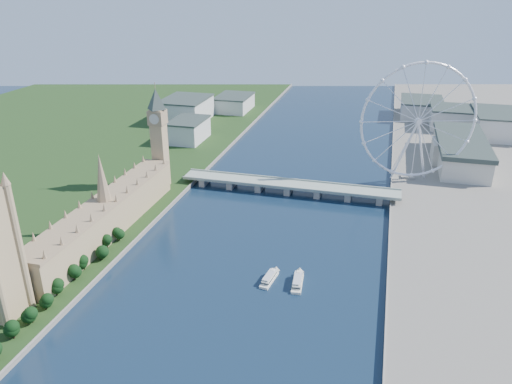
% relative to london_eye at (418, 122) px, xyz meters
% --- Properties ---
extents(tree_row, '(8.66, 200.66, 21.07)m').
position_rel_london_eye_xyz_m(tree_row, '(-232.98, -289.08, -58.31)').
color(tree_row, black).
rests_on(tree_row, ground).
extents(parliament_range, '(24.00, 200.00, 70.00)m').
position_rel_london_eye_xyz_m(parliament_range, '(-247.98, -185.08, -49.04)').
color(parliament_range, tan).
rests_on(parliament_range, ground).
extents(big_ben, '(20.02, 20.02, 110.00)m').
position_rel_london_eye_xyz_m(big_ben, '(-247.98, -77.08, -0.95)').
color(big_ben, tan).
rests_on(big_ben, ground).
extents(westminster_bridge, '(220.00, 22.00, 9.50)m').
position_rel_london_eye_xyz_m(westminster_bridge, '(-119.98, -55.08, -60.89)').
color(westminster_bridge, gray).
rests_on(westminster_bridge, ground).
extents(london_eye, '(113.60, 39.12, 124.30)m').
position_rel_london_eye_xyz_m(london_eye, '(0.00, 0.00, 0.00)').
color(london_eye, silver).
rests_on(london_eye, ground).
extents(county_hall, '(54.00, 144.00, 35.00)m').
position_rel_london_eye_xyz_m(county_hall, '(55.02, 74.92, -67.52)').
color(county_hall, beige).
rests_on(county_hall, ground).
extents(city_skyline, '(505.00, 280.00, 32.00)m').
position_rel_london_eye_xyz_m(city_skyline, '(-80.75, 205.00, -50.56)').
color(city_skyline, beige).
rests_on(city_skyline, ground).
extents(tour_boat_near, '(10.21, 26.97, 5.78)m').
position_rel_london_eye_xyz_m(tour_boat_near, '(-101.58, -216.36, -67.52)').
color(tour_boat_near, silver).
rests_on(tour_boat_near, ground).
extents(tour_boat_far, '(9.67, 28.97, 6.27)m').
position_rel_london_eye_xyz_m(tour_boat_far, '(-81.08, -215.63, -67.52)').
color(tour_boat_far, silver).
rests_on(tour_boat_far, ground).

